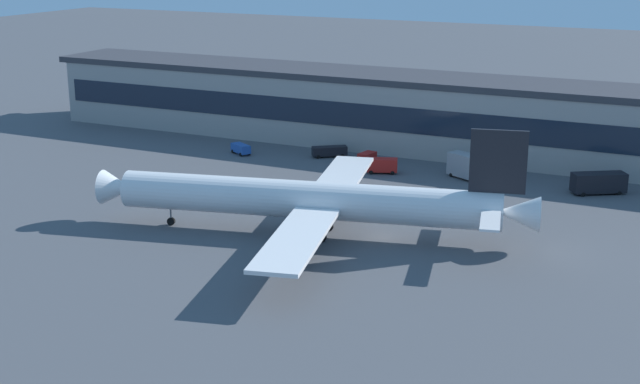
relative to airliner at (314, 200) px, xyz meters
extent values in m
plane|color=#4C4F54|center=(8.75, 2.82, -4.96)|extent=(600.00, 600.00, 0.00)
cube|color=#9E9993|center=(8.75, 53.60, 1.46)|extent=(180.95, 15.93, 12.84)
cube|color=#38383D|center=(8.75, 53.60, 8.48)|extent=(184.57, 16.25, 1.20)
cube|color=#192333|center=(8.75, 45.58, 2.10)|extent=(177.34, 0.16, 4.62)
cylinder|color=white|center=(-0.91, -0.21, 0.02)|extent=(51.51, 16.87, 5.11)
cone|color=white|center=(-27.57, -6.51, 0.02)|extent=(5.60, 5.79, 4.86)
cone|color=white|center=(26.00, 6.14, 0.02)|extent=(6.53, 5.77, 4.60)
cube|color=black|center=(23.29, 5.50, 6.66)|extent=(7.08, 2.13, 8.18)
cube|color=white|center=(24.09, -0.09, 0.78)|extent=(4.45, 9.51, 0.30)
cube|color=white|center=(21.51, 10.86, 0.78)|extent=(4.45, 9.51, 0.30)
cube|color=white|center=(4.30, -13.57, -0.49)|extent=(11.19, 24.03, 0.50)
cube|color=white|center=(-2.22, 14.06, -0.49)|extent=(11.19, 24.03, 0.50)
cylinder|color=#99999E|center=(2.53, -10.40, -2.30)|extent=(4.75, 3.71, 2.81)
cylinder|color=#99999E|center=(-2.39, 10.43, -2.30)|extent=(4.75, 3.71, 2.81)
cylinder|color=black|center=(-20.03, -4.73, -4.41)|extent=(1.19, 0.74, 1.10)
cylinder|color=slate|center=(-20.03, -4.73, -2.93)|extent=(0.24, 0.24, 2.42)
cylinder|color=black|center=(2.14, -1.86, -4.41)|extent=(1.19, 0.74, 1.10)
cylinder|color=slate|center=(2.14, -1.86, -2.93)|extent=(0.24, 0.24, 2.42)
cylinder|color=black|center=(1.08, 2.62, -4.41)|extent=(1.19, 0.74, 1.10)
cylinder|color=slate|center=(1.08, 2.62, -2.93)|extent=(0.24, 0.24, 2.42)
cube|color=black|center=(31.73, 37.24, -3.11)|extent=(8.60, 6.84, 3.00)
cube|color=black|center=(29.77, 36.01, -2.51)|extent=(3.86, 3.75, 0.75)
cylinder|color=black|center=(29.91, 34.61, -4.61)|extent=(0.75, 0.63, 0.70)
cylinder|color=black|center=(28.57, 36.74, -4.61)|extent=(0.75, 0.63, 0.70)
cylinder|color=black|center=(34.89, 37.74, -4.61)|extent=(0.75, 0.63, 0.70)
cylinder|color=black|center=(33.55, 39.87, -4.61)|extent=(0.75, 0.63, 0.70)
cube|color=red|center=(-3.61, 34.12, -3.51)|extent=(5.64, 3.81, 2.20)
cube|color=black|center=(-2.26, 34.60, -3.07)|extent=(2.39, 2.52, 0.55)
cylinder|color=black|center=(-2.23, 35.66, -4.61)|extent=(0.76, 0.52, 0.70)
cylinder|color=black|center=(-1.57, 33.80, -4.61)|extent=(0.76, 0.52, 0.70)
cylinder|color=black|center=(-5.66, 34.44, -4.61)|extent=(0.76, 0.52, 0.70)
cylinder|color=black|center=(-5.00, 32.58, -4.61)|extent=(0.76, 0.52, 0.70)
cube|color=black|center=(-16.55, 40.57, -3.81)|extent=(6.34, 5.40, 1.60)
cube|color=black|center=(-17.97, 39.52, -3.49)|extent=(2.89, 2.81, 0.40)
cylinder|color=black|center=(-17.82, 38.52, -4.61)|extent=(0.74, 0.66, 0.70)
cylinder|color=black|center=(-18.89, 39.97, -4.61)|extent=(0.74, 0.66, 0.70)
cylinder|color=black|center=(-14.21, 41.16, -4.61)|extent=(0.74, 0.66, 0.70)
cylinder|color=black|center=(-15.27, 42.62, -4.61)|extent=(0.74, 0.66, 0.70)
cube|color=gray|center=(10.67, 36.65, -2.71)|extent=(7.59, 5.61, 3.80)
cube|color=black|center=(12.43, 35.74, -1.95)|extent=(3.34, 3.28, 0.95)
cylinder|color=black|center=(13.45, 36.54, -4.61)|extent=(0.76, 0.59, 0.70)
cylinder|color=black|center=(12.38, 34.46, -4.61)|extent=(0.76, 0.59, 0.70)
cylinder|color=black|center=(8.97, 38.85, -4.61)|extent=(0.76, 0.59, 0.70)
cylinder|color=black|center=(7.90, 36.77, -4.61)|extent=(0.76, 0.59, 0.70)
cube|color=#2651A5|center=(-32.38, 35.39, -3.86)|extent=(4.76, 3.84, 1.50)
cube|color=black|center=(-33.43, 35.99, -3.56)|extent=(2.21, 2.28, 0.38)
cylinder|color=black|center=(-34.15, 35.42, -4.61)|extent=(0.76, 0.61, 0.70)
cylinder|color=black|center=(-33.29, 36.90, -4.61)|extent=(0.76, 0.61, 0.70)
cylinder|color=black|center=(-31.48, 33.88, -4.61)|extent=(0.76, 0.61, 0.70)
cylinder|color=black|center=(-30.62, 35.36, -4.61)|extent=(0.76, 0.61, 0.70)
cube|color=red|center=(-8.67, 39.59, -3.86)|extent=(2.57, 3.88, 1.50)
cube|color=black|center=(-8.83, 38.61, -3.56)|extent=(2.02, 1.55, 0.38)
cylinder|color=black|center=(-7.99, 38.20, -4.61)|extent=(0.41, 0.74, 0.70)
cylinder|color=black|center=(-9.76, 38.49, -4.61)|extent=(0.41, 0.74, 0.70)
cylinder|color=black|center=(-7.57, 40.68, -4.61)|extent=(0.41, 0.74, 0.70)
cylinder|color=black|center=(-9.35, 40.98, -4.61)|extent=(0.41, 0.74, 0.70)
camera|label=1|loc=(48.71, -100.06, 33.92)|focal=48.71mm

